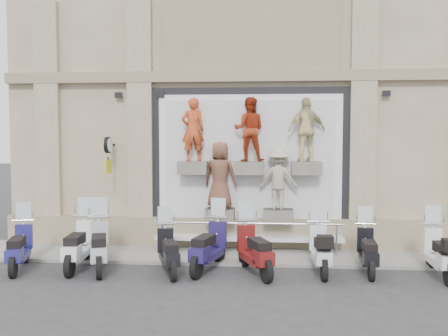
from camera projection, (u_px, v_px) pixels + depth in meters
The scene contains 15 objects.
ground at pixel (245, 278), 11.20m from camera, with size 90.00×90.00×0.00m, color #313133.
sidewalk at pixel (248, 255), 13.29m from camera, with size 16.00×2.20×0.08m, color gray.
building at pixel (253, 57), 17.78m from camera, with size 14.00×8.60×12.00m, color #BEAA8A, non-canonical shape.
shop_vitrine at pixel (251, 164), 13.77m from camera, with size 5.60×0.83×4.30m.
guard_rail at pixel (248, 240), 13.16m from camera, with size 5.06×0.10×0.93m, color #9EA0A5, non-canonical shape.
clock_sign_bracket at pixel (108, 150), 13.79m from camera, with size 0.10×0.80×1.02m.
scooter_a at pixel (19, 238), 11.86m from camera, with size 0.56×1.91×1.55m, color navy, non-canonical shape.
scooter_b at pixel (78, 235), 11.97m from camera, with size 0.60×2.04×1.66m, color white, non-canonical shape.
scooter_c at pixel (99, 236), 11.82m from camera, with size 0.60×2.06×1.67m, color #9DA4AA, non-canonical shape.
scooter_d at pixel (168, 242), 11.57m from camera, with size 0.54×1.84×1.50m, color black, non-canonical shape.
scooter_e at pixel (209, 236), 11.80m from camera, with size 0.60×2.05×1.66m, color #1E164D, non-canonical shape.
scooter_f at pixel (255, 240), 11.49m from camera, with size 0.58×2.00×1.63m, color #5F1010, non-canonical shape.
scooter_g at pixel (321, 240), 11.63m from camera, with size 0.56×1.93×1.57m, color silver, non-canonical shape.
scooter_h at pixel (368, 241), 11.61m from camera, with size 0.54×1.84×1.49m, color black, non-canonical shape.
scooter_i at pixel (440, 243), 11.27m from camera, with size 0.56×1.92×1.56m, color silver, non-canonical shape.
Camera 1 is at (0.40, -11.02, 3.20)m, focal length 40.00 mm.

